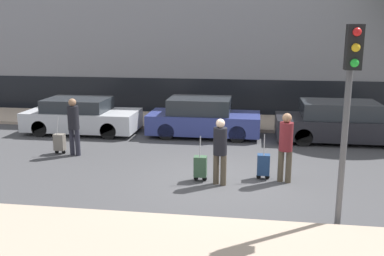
{
  "coord_description": "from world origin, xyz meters",
  "views": [
    {
      "loc": [
        0.71,
        -10.48,
        3.78
      ],
      "look_at": [
        -1.09,
        1.8,
        0.95
      ],
      "focal_mm": 40.0,
      "sensor_mm": 36.0,
      "label": 1
    }
  ],
  "objects_px": {
    "parked_car_0": "(82,116)",
    "traffic_light": "(350,87)",
    "trolley_left": "(60,142)",
    "pedestrian_center": "(220,148)",
    "pedestrian_right": "(286,143)",
    "trolley_center": "(200,167)",
    "parked_bicycle": "(363,116)",
    "pedestrian_left": "(74,123)",
    "trolley_right": "(263,165)",
    "parked_car_2": "(342,123)",
    "parked_car_1": "(203,118)"
  },
  "relations": [
    {
      "from": "traffic_light",
      "to": "pedestrian_center",
      "type": "bearing_deg",
      "value": 140.75
    },
    {
      "from": "pedestrian_right",
      "to": "traffic_light",
      "type": "relative_size",
      "value": 0.46
    },
    {
      "from": "parked_car_1",
      "to": "trolley_center",
      "type": "distance_m",
      "value": 4.87
    },
    {
      "from": "trolley_center",
      "to": "trolley_right",
      "type": "distance_m",
      "value": 1.65
    },
    {
      "from": "pedestrian_left",
      "to": "trolley_right",
      "type": "xyz_separation_m",
      "value": [
        5.74,
        -1.36,
        -0.63
      ]
    },
    {
      "from": "trolley_left",
      "to": "pedestrian_center",
      "type": "bearing_deg",
      "value": -21.22
    },
    {
      "from": "pedestrian_left",
      "to": "trolley_right",
      "type": "distance_m",
      "value": 5.93
    },
    {
      "from": "parked_car_0",
      "to": "trolley_left",
      "type": "bearing_deg",
      "value": -81.14
    },
    {
      "from": "parked_bicycle",
      "to": "parked_car_0",
      "type": "bearing_deg",
      "value": -167.83
    },
    {
      "from": "parked_car_2",
      "to": "trolley_left",
      "type": "bearing_deg",
      "value": -162.12
    },
    {
      "from": "parked_car_2",
      "to": "trolley_center",
      "type": "bearing_deg",
      "value": -132.66
    },
    {
      "from": "pedestrian_center",
      "to": "trolley_center",
      "type": "distance_m",
      "value": 0.79
    },
    {
      "from": "trolley_left",
      "to": "parked_bicycle",
      "type": "height_order",
      "value": "trolley_left"
    },
    {
      "from": "pedestrian_center",
      "to": "pedestrian_right",
      "type": "relative_size",
      "value": 0.94
    },
    {
      "from": "parked_car_1",
      "to": "traffic_light",
      "type": "relative_size",
      "value": 1.04
    },
    {
      "from": "pedestrian_right",
      "to": "trolley_right",
      "type": "distance_m",
      "value": 0.84
    },
    {
      "from": "parked_car_0",
      "to": "traffic_light",
      "type": "xyz_separation_m",
      "value": [
        8.16,
        -6.92,
        2.15
      ]
    },
    {
      "from": "pedestrian_left",
      "to": "trolley_left",
      "type": "height_order",
      "value": "pedestrian_left"
    },
    {
      "from": "trolley_left",
      "to": "parked_bicycle",
      "type": "distance_m",
      "value": 11.51
    },
    {
      "from": "trolley_right",
      "to": "pedestrian_right",
      "type": "bearing_deg",
      "value": -15.09
    },
    {
      "from": "trolley_right",
      "to": "trolley_left",
      "type": "bearing_deg",
      "value": 167.0
    },
    {
      "from": "trolley_left",
      "to": "parked_bicycle",
      "type": "bearing_deg",
      "value": 26.65
    },
    {
      "from": "parked_car_2",
      "to": "pedestrian_center",
      "type": "relative_size",
      "value": 2.75
    },
    {
      "from": "pedestrian_left",
      "to": "parked_car_0",
      "type": "bearing_deg",
      "value": 118.06
    },
    {
      "from": "trolley_left",
      "to": "traffic_light",
      "type": "bearing_deg",
      "value": -27.85
    },
    {
      "from": "pedestrian_center",
      "to": "pedestrian_right",
      "type": "xyz_separation_m",
      "value": [
        1.62,
        0.42,
        0.07
      ]
    },
    {
      "from": "pedestrian_right",
      "to": "trolley_left",
      "type": "bearing_deg",
      "value": -178.02
    },
    {
      "from": "pedestrian_center",
      "to": "traffic_light",
      "type": "distance_m",
      "value": 3.73
    },
    {
      "from": "parked_car_1",
      "to": "pedestrian_right",
      "type": "bearing_deg",
      "value": -60.01
    },
    {
      "from": "pedestrian_left",
      "to": "pedestrian_center",
      "type": "distance_m",
      "value": 5.04
    },
    {
      "from": "parked_car_1",
      "to": "parked_car_2",
      "type": "distance_m",
      "value": 4.9
    },
    {
      "from": "pedestrian_center",
      "to": "pedestrian_left",
      "type": "bearing_deg",
      "value": 177.97
    },
    {
      "from": "pedestrian_left",
      "to": "trolley_center",
      "type": "relative_size",
      "value": 1.5
    },
    {
      "from": "trolley_right",
      "to": "parked_car_0",
      "type": "bearing_deg",
      "value": 147.43
    },
    {
      "from": "trolley_center",
      "to": "traffic_light",
      "type": "xyz_separation_m",
      "value": [
        3.04,
        -2.25,
        2.39
      ]
    },
    {
      "from": "parked_bicycle",
      "to": "trolley_right",
      "type": "bearing_deg",
      "value": -121.2
    },
    {
      "from": "trolley_center",
      "to": "parked_bicycle",
      "type": "distance_m",
      "value": 8.96
    },
    {
      "from": "parked_bicycle",
      "to": "trolley_left",
      "type": "bearing_deg",
      "value": -153.35
    },
    {
      "from": "traffic_light",
      "to": "pedestrian_left",
      "type": "bearing_deg",
      "value": 150.94
    },
    {
      "from": "pedestrian_center",
      "to": "trolley_center",
      "type": "height_order",
      "value": "pedestrian_center"
    },
    {
      "from": "parked_car_1",
      "to": "trolley_left",
      "type": "distance_m",
      "value": 5.14
    },
    {
      "from": "parked_car_1",
      "to": "trolley_left",
      "type": "bearing_deg",
      "value": -144.09
    },
    {
      "from": "trolley_left",
      "to": "trolley_center",
      "type": "relative_size",
      "value": 0.98
    },
    {
      "from": "parked_car_0",
      "to": "parked_bicycle",
      "type": "distance_m",
      "value": 10.98
    },
    {
      "from": "parked_car_1",
      "to": "pedestrian_center",
      "type": "relative_size",
      "value": 2.4
    },
    {
      "from": "parked_car_2",
      "to": "pedestrian_right",
      "type": "distance_m",
      "value": 5.05
    },
    {
      "from": "trolley_left",
      "to": "pedestrian_right",
      "type": "relative_size",
      "value": 0.66
    },
    {
      "from": "parked_car_1",
      "to": "pedestrian_center",
      "type": "height_order",
      "value": "pedestrian_center"
    },
    {
      "from": "parked_car_2",
      "to": "pedestrian_center",
      "type": "xyz_separation_m",
      "value": [
        -3.86,
        -4.94,
        0.3
      ]
    },
    {
      "from": "parked_car_2",
      "to": "trolley_left",
      "type": "distance_m",
      "value": 9.52
    }
  ]
}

